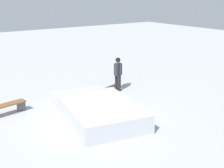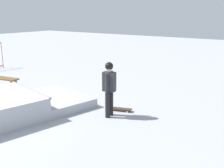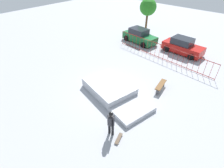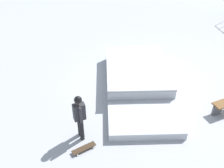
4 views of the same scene
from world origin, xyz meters
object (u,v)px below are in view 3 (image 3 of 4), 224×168
at_px(parked_car_green, 139,36).
at_px(parked_car_red, 183,46).
at_px(skater, 111,122).
at_px(park_bench, 161,86).
at_px(skate_ramp, 113,91).
at_px(skateboard, 119,138).
at_px(distant_tree, 148,7).

distance_m(parked_car_green, parked_car_red, 5.07).
xyz_separation_m(skater, park_bench, (0.01, 5.66, -0.65)).
height_order(skate_ramp, skater, skater).
distance_m(skater, skateboard, 1.10).
relative_size(park_bench, parked_car_green, 0.38).
bearing_deg(park_bench, skateboard, -84.15).
xyz_separation_m(parked_car_green, parked_car_red, (5.04, 0.59, 0.00)).
bearing_deg(distant_tree, park_bench, -52.38).
xyz_separation_m(skate_ramp, distant_tree, (-6.06, 13.79, 2.64)).
bearing_deg(parked_car_red, skateboard, -77.74).
relative_size(skater, park_bench, 1.05).
relative_size(skateboard, parked_car_red, 0.20).
bearing_deg(parked_car_green, skater, -54.54).
distance_m(park_bench, parked_car_green, 9.33).
height_order(skater, parked_car_green, skater).
relative_size(park_bench, distant_tree, 0.40).
bearing_deg(skateboard, skate_ramp, 28.26).
bearing_deg(distant_tree, parked_car_green, -66.88).
relative_size(skater, parked_car_green, 0.40).
height_order(skater, park_bench, skater).
relative_size(skateboard, park_bench, 0.50).
bearing_deg(skateboard, parked_car_green, 12.06).
bearing_deg(skateboard, parked_car_red, -8.82).
bearing_deg(skate_ramp, skater, -37.96).
height_order(skate_ramp, skateboard, skate_ramp).
xyz_separation_m(skateboard, distant_tree, (-8.97, 16.56, 2.88)).
relative_size(skate_ramp, parked_car_red, 1.39).
bearing_deg(parked_car_red, distant_tree, 154.78).
height_order(parked_car_green, parked_car_red, same).
xyz_separation_m(skater, skateboard, (0.59, -0.01, -0.93)).
distance_m(skater, distant_tree, 18.65).
bearing_deg(park_bench, skate_ramp, -128.70).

